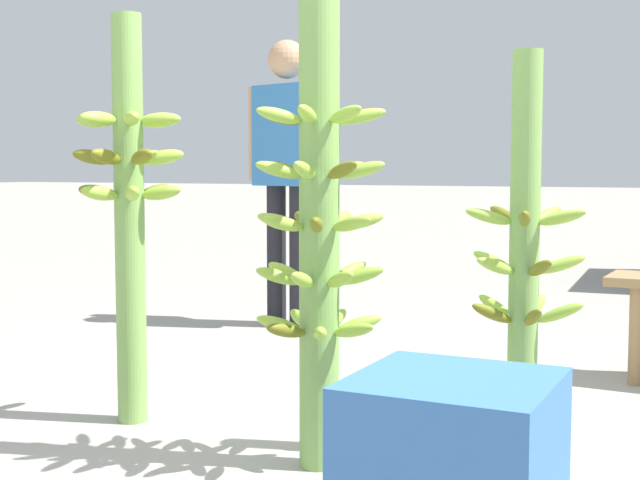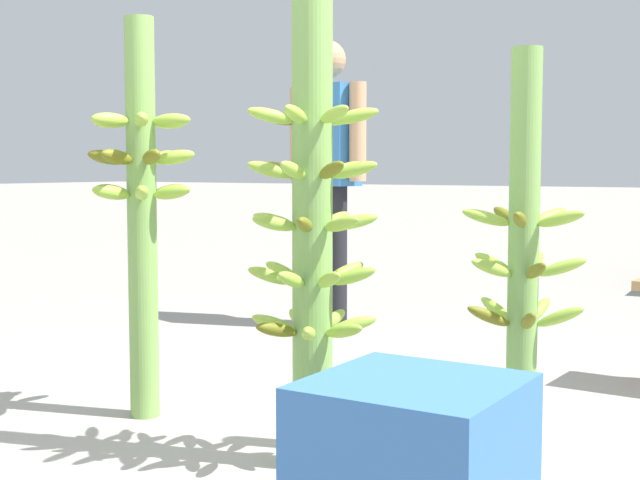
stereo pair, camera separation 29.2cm
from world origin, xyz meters
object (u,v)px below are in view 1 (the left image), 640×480
(banana_stalk_left, at_px, (129,203))
(vendor_person, at_px, (287,156))
(banana_stalk_center, at_px, (319,218))
(produce_crate, at_px, (453,473))
(banana_stalk_right, at_px, (524,259))

(banana_stalk_left, height_order, vendor_person, vendor_person)
(banana_stalk_center, relative_size, produce_crate, 3.47)
(banana_stalk_center, distance_m, produce_crate, 0.95)
(banana_stalk_center, bearing_deg, banana_stalk_right, 32.47)
(banana_stalk_left, distance_m, banana_stalk_right, 1.40)
(banana_stalk_left, relative_size, banana_stalk_center, 0.94)
(vendor_person, bearing_deg, banana_stalk_center, 135.58)
(banana_stalk_left, bearing_deg, banana_stalk_right, 8.53)
(banana_stalk_left, xyz_separation_m, banana_stalk_center, (0.83, -0.14, -0.03))
(banana_stalk_left, xyz_separation_m, banana_stalk_right, (1.38, 0.21, -0.16))
(banana_stalk_center, xyz_separation_m, produce_crate, (0.59, -0.50, -0.55))
(banana_stalk_right, height_order, produce_crate, banana_stalk_right)
(banana_stalk_right, xyz_separation_m, vendor_person, (-1.80, 1.80, 0.36))
(vendor_person, distance_m, produce_crate, 3.32)
(banana_stalk_left, bearing_deg, vendor_person, 102.06)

